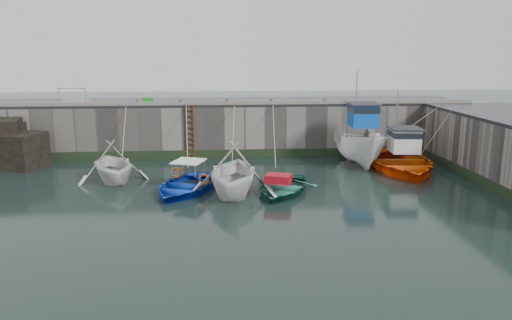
{
  "coord_description": "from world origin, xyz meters",
  "views": [
    {
      "loc": [
        -0.35,
        -19.09,
        6.27
      ],
      "look_at": [
        1.41,
        3.84,
        1.2
      ],
      "focal_mm": 35.0,
      "sensor_mm": 36.0,
      "label": 1
    }
  ],
  "objects": [
    {
      "name": "bollard_e",
      "position": [
        6.0,
        10.25,
        3.3
      ],
      "size": [
        0.18,
        0.18,
        0.28
      ],
      "primitive_type": "cylinder",
      "color": "#3F1E0F",
      "rests_on": "road_back"
    },
    {
      "name": "boat_far_white",
      "position": [
        7.66,
        8.27,
        1.06
      ],
      "size": [
        2.69,
        6.58,
        5.5
      ],
      "rotation": [
        0.0,
        0.0,
        -0.04
      ],
      "color": "white",
      "rests_on": "ground"
    },
    {
      "name": "algae_back",
      "position": [
        0.0,
        9.96,
        0.25
      ],
      "size": [
        30.0,
        0.08,
        0.5
      ],
      "primitive_type": "cube",
      "color": "black",
      "rests_on": "ground"
    },
    {
      "name": "fish_crate",
      "position": [
        -4.59,
        11.71,
        3.31
      ],
      "size": [
        0.7,
        0.5,
        0.3
      ],
      "primitive_type": "cube",
      "rotation": [
        0.0,
        0.0,
        0.21
      ],
      "color": "#188920",
      "rests_on": "road_back"
    },
    {
      "name": "boat_near_white_rope",
      "position": [
        -5.56,
        8.85,
        0.0
      ],
      "size": [
        0.04,
        3.48,
        3.1
      ],
      "primitive_type": null,
      "color": "tan",
      "rests_on": "ground"
    },
    {
      "name": "bollard_c",
      "position": [
        0.2,
        10.25,
        3.3
      ],
      "size": [
        0.18,
        0.18,
        0.28
      ],
      "primitive_type": "cylinder",
      "color": "#3F1E0F",
      "rests_on": "road_back"
    },
    {
      "name": "quay_back",
      "position": [
        0.0,
        12.5,
        1.5
      ],
      "size": [
        30.0,
        5.0,
        3.0
      ],
      "primitive_type": "cube",
      "color": "slate",
      "rests_on": "ground"
    },
    {
      "name": "bollard_b",
      "position": [
        -2.5,
        10.25,
        3.3
      ],
      "size": [
        0.18,
        0.18,
        0.28
      ],
      "primitive_type": "cylinder",
      "color": "#3F1E0F",
      "rests_on": "road_back"
    },
    {
      "name": "railing",
      "position": [
        -8.75,
        11.25,
        3.36
      ],
      "size": [
        1.6,
        1.05,
        1.0
      ],
      "color": "#A5A8AD",
      "rests_on": "road_back"
    },
    {
      "name": "bollard_a",
      "position": [
        -5.0,
        10.25,
        3.3
      ],
      "size": [
        0.18,
        0.18,
        0.28
      ],
      "primitive_type": "cylinder",
      "color": "#3F1E0F",
      "rests_on": "road_back"
    },
    {
      "name": "boat_near_blue",
      "position": [
        -1.9,
        3.04,
        0.0
      ],
      "size": [
        4.78,
        5.61,
        0.98
      ],
      "primitive_type": "imported",
      "rotation": [
        0.0,
        0.0,
        -0.34
      ],
      "color": "#0C36BF",
      "rests_on": "ground"
    },
    {
      "name": "ground",
      "position": [
        0.0,
        0.0,
        0.0
      ],
      "size": [
        120.0,
        120.0,
        0.0
      ],
      "primitive_type": "plane",
      "color": "black",
      "rests_on": "ground"
    },
    {
      "name": "boat_near_navy",
      "position": [
        2.5,
        2.59,
        0.0
      ],
      "size": [
        4.51,
        5.29,
        0.93
      ],
      "primitive_type": "imported",
      "rotation": [
        0.0,
        0.0,
        -0.34
      ],
      "color": "#1B604F",
      "rests_on": "ground"
    },
    {
      "name": "ladder",
      "position": [
        -2.0,
        9.91,
        1.59
      ],
      "size": [
        0.51,
        0.08,
        3.2
      ],
      "color": "#3F1E0F",
      "rests_on": "ground"
    },
    {
      "name": "boat_near_blue_rope",
      "position": [
        -1.9,
        7.77,
        0.0
      ],
      "size": [
        0.04,
        5.16,
        3.1
      ],
      "primitive_type": null,
      "color": "tan",
      "rests_on": "ground"
    },
    {
      "name": "boat_near_blacktrim_rope",
      "position": [
        0.3,
        7.48,
        0.0
      ],
      "size": [
        0.04,
        5.68,
        3.1
      ],
      "primitive_type": null,
      "color": "tan",
      "rests_on": "ground"
    },
    {
      "name": "kerb_back",
      "position": [
        0.0,
        10.15,
        3.26
      ],
      "size": [
        30.0,
        0.3,
        0.2
      ],
      "primitive_type": "cube",
      "color": "slate",
      "rests_on": "road_back"
    },
    {
      "name": "boat_far_orange",
      "position": [
        9.39,
        6.42,
        0.45
      ],
      "size": [
        5.52,
        7.29,
        4.42
      ],
      "rotation": [
        0.0,
        0.0,
        -0.1
      ],
      "color": "#F9580D",
      "rests_on": "ground"
    },
    {
      "name": "road_back",
      "position": [
        0.0,
        12.5,
        3.08
      ],
      "size": [
        30.0,
        5.0,
        0.16
      ],
      "primitive_type": "cube",
      "color": "black",
      "rests_on": "quay_back"
    },
    {
      "name": "boat_near_white",
      "position": [
        -5.56,
        5.19,
        0.0
      ],
      "size": [
        5.01,
        5.36,
        2.28
      ],
      "primitive_type": "imported",
      "rotation": [
        0.0,
        0.0,
        0.36
      ],
      "color": "silver",
      "rests_on": "ground"
    },
    {
      "name": "algae_right",
      "position": [
        11.96,
        2.5,
        0.25
      ],
      "size": [
        0.08,
        15.0,
        0.5
      ],
      "primitive_type": "cube",
      "color": "black",
      "rests_on": "ground"
    },
    {
      "name": "boat_near_blacktrim",
      "position": [
        0.3,
        2.45,
        0.0
      ],
      "size": [
        4.88,
        5.47,
        2.62
      ],
      "primitive_type": "imported",
      "rotation": [
        0.0,
        0.0,
        -0.13
      ],
      "color": "silver",
      "rests_on": "ground"
    },
    {
      "name": "boat_near_navy_rope",
      "position": [
        2.5,
        7.54,
        0.0
      ],
      "size": [
        0.04,
        5.56,
        3.1
      ],
      "primitive_type": null,
      "color": "tan",
      "rests_on": "ground"
    },
    {
      "name": "bollard_d",
      "position": [
        2.8,
        10.25,
        3.3
      ],
      "size": [
        0.18,
        0.18,
        0.28
      ],
      "primitive_type": "cylinder",
      "color": "#3F1E0F",
      "rests_on": "road_back"
    }
  ]
}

